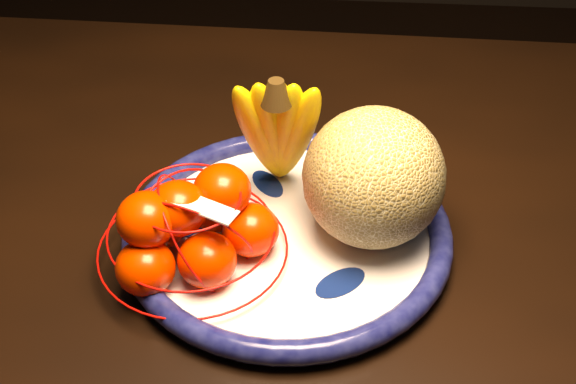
# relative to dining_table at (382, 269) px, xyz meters

# --- Properties ---
(dining_table) EXTENTS (1.56, 0.95, 0.77)m
(dining_table) POSITION_rel_dining_table_xyz_m (0.00, 0.00, 0.00)
(dining_table) COLOR black
(dining_table) RESTS_ON ground
(fruit_bowl) EXTENTS (0.38, 0.38, 0.03)m
(fruit_bowl) POSITION_rel_dining_table_xyz_m (-0.12, -0.05, 0.10)
(fruit_bowl) COLOR white
(fruit_bowl) RESTS_ON dining_table
(cantaloupe) EXTENTS (0.16, 0.16, 0.16)m
(cantaloupe) POSITION_rel_dining_table_xyz_m (-0.02, -0.04, 0.18)
(cantaloupe) COLOR olive
(cantaloupe) RESTS_ON fruit_bowl
(banana_bunch) EXTENTS (0.13, 0.12, 0.20)m
(banana_bunch) POSITION_rel_dining_table_xyz_m (-0.13, 0.02, 0.20)
(banana_bunch) COLOR #F6D400
(banana_bunch) RESTS_ON fruit_bowl
(mandarin_bag) EXTENTS (0.28, 0.28, 0.13)m
(mandarin_bag) POSITION_rel_dining_table_xyz_m (-0.22, -0.09, 0.14)
(mandarin_bag) COLOR #F83400
(mandarin_bag) RESTS_ON fruit_bowl
(price_tag) EXTENTS (0.08, 0.05, 0.01)m
(price_tag) POSITION_rel_dining_table_xyz_m (-0.20, -0.11, 0.19)
(price_tag) COLOR white
(price_tag) RESTS_ON mandarin_bag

